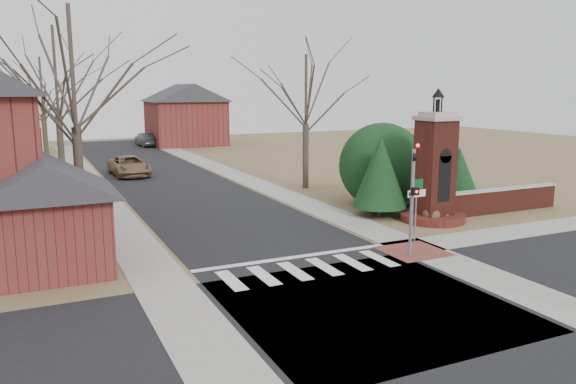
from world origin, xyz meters
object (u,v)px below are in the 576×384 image
traffic_signal_pole (413,191)px  pickup_truck (129,166)px  sign_post (416,198)px  distant_car (147,140)px  brick_gate_monument (434,178)px

traffic_signal_pole → pickup_truck: (-6.40, 25.78, -1.85)m
sign_post → distant_car: size_ratio=0.58×
traffic_signal_pole → brick_gate_monument: (4.70, 4.42, -0.42)m
distant_car → pickup_truck: bearing=70.8°
distant_car → sign_post: bearing=87.8°
brick_gate_monument → pickup_truck: (-11.10, 21.36, -1.42)m
brick_gate_monument → traffic_signal_pole: bearing=-136.8°
brick_gate_monument → distant_car: 43.30m
brick_gate_monument → distant_car: bearing=97.4°
traffic_signal_pole → pickup_truck: 26.63m
brick_gate_monument → pickup_truck: bearing=117.5°
brick_gate_monument → distant_car: (-5.60, 42.92, -1.39)m
pickup_truck → brick_gate_monument: bearing=-64.4°
traffic_signal_pole → distant_car: traffic_signal_pole is taller
brick_gate_monument → pickup_truck: size_ratio=1.22×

